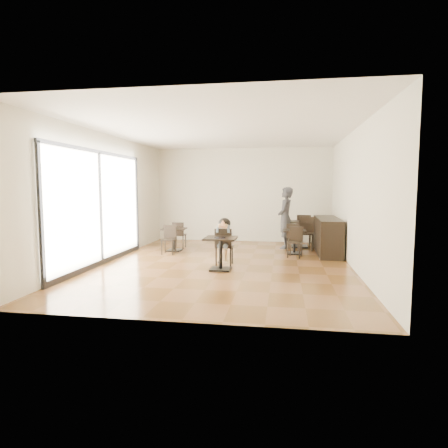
% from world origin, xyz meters
% --- Properties ---
extents(floor, '(6.00, 8.00, 0.01)m').
position_xyz_m(floor, '(0.00, 0.00, 0.00)').
color(floor, brown).
rests_on(floor, ground).
extents(ceiling, '(6.00, 8.00, 0.01)m').
position_xyz_m(ceiling, '(0.00, 0.00, 3.20)').
color(ceiling, silver).
rests_on(ceiling, floor).
extents(wall_back, '(6.00, 0.01, 3.20)m').
position_xyz_m(wall_back, '(0.00, 4.00, 1.60)').
color(wall_back, beige).
rests_on(wall_back, floor).
extents(wall_front, '(6.00, 0.01, 3.20)m').
position_xyz_m(wall_front, '(0.00, -4.00, 1.60)').
color(wall_front, beige).
rests_on(wall_front, floor).
extents(wall_left, '(0.01, 8.00, 3.20)m').
position_xyz_m(wall_left, '(-3.00, 0.00, 1.60)').
color(wall_left, beige).
rests_on(wall_left, floor).
extents(wall_right, '(0.01, 8.00, 3.20)m').
position_xyz_m(wall_right, '(3.00, 0.00, 1.60)').
color(wall_right, beige).
rests_on(wall_right, floor).
extents(storefront_window, '(0.04, 4.50, 2.60)m').
position_xyz_m(storefront_window, '(-2.97, -0.50, 1.40)').
color(storefront_window, white).
rests_on(storefront_window, floor).
extents(child_table, '(0.71, 0.71, 0.75)m').
position_xyz_m(child_table, '(0.01, -0.67, 0.37)').
color(child_table, black).
rests_on(child_table, floor).
extents(child_chair, '(0.40, 0.40, 0.90)m').
position_xyz_m(child_chair, '(0.01, -0.12, 0.45)').
color(child_chair, black).
rests_on(child_chair, floor).
extents(child, '(0.40, 0.57, 1.13)m').
position_xyz_m(child, '(0.01, -0.12, 0.57)').
color(child, slate).
rests_on(child, child_chair).
extents(plate, '(0.25, 0.25, 0.02)m').
position_xyz_m(plate, '(0.01, -0.77, 0.76)').
color(plate, black).
rests_on(plate, child_table).
extents(pizza_slice, '(0.26, 0.20, 0.06)m').
position_xyz_m(pizza_slice, '(0.01, -0.31, 0.98)').
color(pizza_slice, '#E8C287').
rests_on(pizza_slice, child).
extents(adult_patron, '(0.53, 0.73, 1.87)m').
position_xyz_m(adult_patron, '(1.46, 2.64, 0.94)').
color(adult_patron, '#39383D').
rests_on(adult_patron, floor).
extents(cafe_table_mid, '(0.76, 0.76, 0.68)m').
position_xyz_m(cafe_table_mid, '(1.72, 1.71, 0.34)').
color(cafe_table_mid, black).
rests_on(cafe_table_mid, floor).
extents(cafe_table_left, '(0.63, 0.63, 0.67)m').
position_xyz_m(cafe_table_left, '(-1.76, 1.65, 0.33)').
color(cafe_table_left, black).
rests_on(cafe_table_left, floor).
extents(cafe_table_back, '(0.87, 0.87, 0.82)m').
position_xyz_m(cafe_table_back, '(1.91, 2.94, 0.41)').
color(cafe_table_back, black).
rests_on(cafe_table_back, floor).
extents(chair_mid_a, '(0.44, 0.44, 0.81)m').
position_xyz_m(chair_mid_a, '(1.72, 2.26, 0.41)').
color(chair_mid_a, black).
rests_on(chair_mid_a, floor).
extents(chair_mid_b, '(0.44, 0.44, 0.81)m').
position_xyz_m(chair_mid_b, '(1.72, 1.16, 0.41)').
color(chair_mid_b, black).
rests_on(chair_mid_b, floor).
extents(chair_left_a, '(0.36, 0.36, 0.81)m').
position_xyz_m(chair_left_a, '(-1.76, 2.20, 0.40)').
color(chair_left_a, black).
rests_on(chair_left_a, floor).
extents(chair_left_b, '(0.36, 0.36, 0.81)m').
position_xyz_m(chair_left_b, '(-1.76, 1.10, 0.40)').
color(chair_left_b, black).
rests_on(chair_left_b, floor).
extents(chair_back_a, '(0.49, 0.49, 0.98)m').
position_xyz_m(chair_back_a, '(2.08, 3.49, 0.49)').
color(chair_back_a, black).
rests_on(chair_back_a, floor).
extents(chair_back_b, '(0.49, 0.49, 0.98)m').
position_xyz_m(chair_back_b, '(2.08, 2.39, 0.49)').
color(chair_back_b, black).
rests_on(chair_back_b, floor).
extents(service_counter, '(0.60, 2.40, 1.00)m').
position_xyz_m(service_counter, '(2.65, 2.00, 0.50)').
color(service_counter, black).
rests_on(service_counter, floor).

